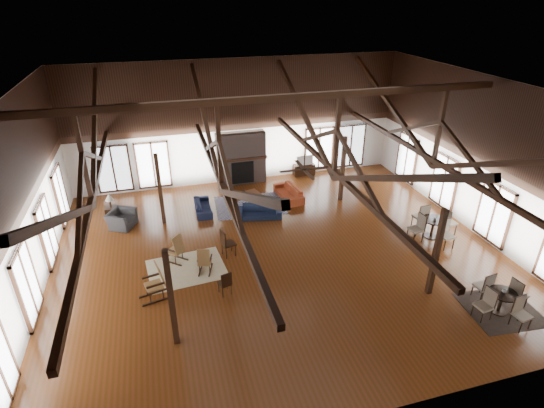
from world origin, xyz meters
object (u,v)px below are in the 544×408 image
object	(u,v)px
sofa_navy_front	(259,211)
coffee_table	(245,195)
sofa_navy_left	(203,206)
tv_console	(304,170)
armchair	(122,219)
cafe_table_far	(433,225)
cafe_table_near	(502,299)
sofa_orange	(289,192)

from	to	relation	value
sofa_navy_front	coffee_table	size ratio (longest dim) A/B	1.29
sofa_navy_left	tv_console	xyz separation A→B (m)	(5.64, 2.71, 0.03)
sofa_navy_front	tv_console	world-z (taller)	tv_console
armchair	cafe_table_far	xyz separation A→B (m)	(11.80, -4.15, 0.20)
coffee_table	armchair	world-z (taller)	armchair
cafe_table_near	cafe_table_far	size ratio (longest dim) A/B	0.91
sofa_navy_front	armchair	world-z (taller)	armchair
cafe_table_near	sofa_navy_left	bearing A→B (deg)	131.29
sofa_navy_left	tv_console	world-z (taller)	tv_console
armchair	tv_console	size ratio (longest dim) A/B	0.93
armchair	cafe_table_far	bearing A→B (deg)	-81.11
cafe_table_near	sofa_orange	bearing A→B (deg)	112.44
sofa_orange	tv_console	xyz separation A→B (m)	(1.61, 2.44, -0.00)
armchair	tv_console	xyz separation A→B (m)	(9.02, 3.11, -0.06)
coffee_table	tv_console	bearing A→B (deg)	19.40
armchair	cafe_table_far	distance (m)	12.51
sofa_navy_front	cafe_table_near	distance (m)	9.53
sofa_navy_front	armchair	xyz separation A→B (m)	(-5.64, 0.76, 0.07)
sofa_navy_front	cafe_table_far	xyz separation A→B (m)	(6.15, -3.38, 0.27)
sofa_navy_left	sofa_orange	xyz separation A→B (m)	(4.03, 0.28, 0.04)
sofa_navy_front	coffee_table	world-z (taller)	sofa_navy_front
armchair	cafe_table_far	world-z (taller)	cafe_table_far
cafe_table_near	cafe_table_far	world-z (taller)	cafe_table_far
cafe_table_near	tv_console	world-z (taller)	cafe_table_near
sofa_orange	coffee_table	distance (m)	2.11
sofa_navy_left	coffee_table	size ratio (longest dim) A/B	1.17
coffee_table	cafe_table_far	bearing A→B (deg)	-50.95
sofa_navy_left	sofa_orange	size ratio (longest dim) A/B	0.87
sofa_navy_left	coffee_table	xyz separation A→B (m)	(1.93, 0.19, 0.20)
coffee_table	sofa_navy_left	bearing A→B (deg)	170.76
tv_console	sofa_orange	bearing A→B (deg)	-123.44
sofa_navy_front	sofa_navy_left	size ratio (longest dim) A/B	1.11
cafe_table_near	cafe_table_far	distance (m)	4.40
sofa_navy_front	sofa_orange	xyz separation A→B (m)	(1.77, 1.44, 0.01)
coffee_table	tv_console	distance (m)	4.49
sofa_navy_left	cafe_table_near	xyz separation A→B (m)	(7.82, -8.90, 0.25)
armchair	sofa_navy_left	bearing A→B (deg)	-55.03
sofa_orange	armchair	xyz separation A→B (m)	(-7.41, -0.67, 0.06)
sofa_navy_left	tv_console	size ratio (longest dim) A/B	1.50
sofa_navy_front	sofa_navy_left	bearing A→B (deg)	165.03
cafe_table_far	sofa_orange	bearing A→B (deg)	132.31
tv_console	cafe_table_far	bearing A→B (deg)	-69.06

